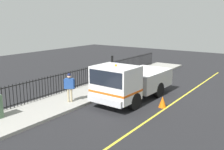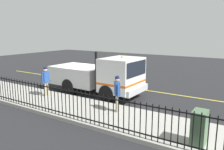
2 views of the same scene
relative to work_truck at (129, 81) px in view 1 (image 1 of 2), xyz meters
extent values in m
plane|color=#232326|center=(-0.23, -2.05, -1.28)|extent=(49.40, 49.40, 0.00)
cube|color=#A3A099|center=(3.00, -2.05, -1.19)|extent=(2.88, 22.46, 0.17)
cube|color=yellow|center=(-2.39, -2.05, -1.27)|extent=(0.12, 20.21, 0.01)
cube|color=white|center=(0.04, 1.39, 0.15)|extent=(2.43, 1.97, 1.89)
cube|color=black|center=(0.04, 1.39, 0.57)|extent=(2.24, 2.00, 0.83)
cube|color=silver|center=(-0.05, -1.82, -0.22)|extent=(2.48, 3.64, 1.14)
cube|color=silver|center=(0.07, 2.42, -0.65)|extent=(2.26, 0.26, 0.36)
cube|color=#DB5914|center=(0.04, 1.39, -0.27)|extent=(2.45, 1.99, 0.12)
cylinder|color=black|center=(-1.04, 1.14, -0.80)|extent=(0.33, 0.97, 0.96)
cylinder|color=black|center=(1.10, 1.08, -0.80)|extent=(0.33, 0.97, 0.96)
cylinder|color=black|center=(-1.12, -1.79, -0.80)|extent=(0.33, 0.97, 0.96)
cylinder|color=black|center=(1.02, -1.85, -0.80)|extent=(0.33, 0.97, 0.96)
sphere|color=orange|center=(0.04, 1.39, 1.15)|extent=(0.12, 0.12, 0.12)
cylinder|color=black|center=(1.05, 0.31, 0.34)|extent=(0.14, 0.14, 2.27)
cube|color=#264C99|center=(2.48, 2.57, 0.00)|extent=(0.51, 0.47, 0.60)
sphere|color=tan|center=(2.48, 2.57, 0.42)|extent=(0.22, 0.22, 0.22)
sphere|color=#14193F|center=(2.48, 2.57, 0.50)|extent=(0.21, 0.21, 0.21)
cylinder|color=tan|center=(2.55, 2.62, -0.70)|extent=(0.12, 0.12, 0.81)
cylinder|color=tan|center=(2.42, 2.52, -0.70)|extent=(0.12, 0.12, 0.81)
cylinder|color=#264C99|center=(2.69, 2.74, -0.03)|extent=(0.09, 0.09, 0.57)
cylinder|color=#264C99|center=(2.27, 2.40, -0.03)|extent=(0.09, 0.09, 0.57)
cube|color=#264C99|center=(2.45, -2.26, 0.01)|extent=(0.52, 0.30, 0.61)
sphere|color=beige|center=(2.45, -2.26, 0.42)|extent=(0.23, 0.23, 0.23)
sphere|color=#14193F|center=(2.45, -2.26, 0.50)|extent=(0.21, 0.21, 0.21)
cylinder|color=tan|center=(2.37, -2.27, -0.70)|extent=(0.12, 0.12, 0.81)
cylinder|color=tan|center=(2.54, -2.24, -0.70)|extent=(0.12, 0.12, 0.81)
cylinder|color=#264C99|center=(2.18, -2.30, -0.02)|extent=(0.09, 0.09, 0.58)
cylinder|color=#264C99|center=(2.72, -2.21, -0.02)|extent=(0.09, 0.09, 0.58)
cylinder|color=black|center=(4.29, -11.59, -0.45)|extent=(0.04, 0.04, 1.32)
cylinder|color=black|center=(4.29, -11.37, -0.45)|extent=(0.04, 0.04, 1.32)
cylinder|color=black|center=(4.29, -11.15, -0.45)|extent=(0.04, 0.04, 1.32)
cylinder|color=black|center=(4.29, -10.93, -0.45)|extent=(0.04, 0.04, 1.32)
cylinder|color=black|center=(4.29, -10.70, -0.45)|extent=(0.04, 0.04, 1.32)
cylinder|color=black|center=(4.29, -10.48, -0.45)|extent=(0.04, 0.04, 1.32)
cylinder|color=black|center=(4.29, -10.26, -0.45)|extent=(0.04, 0.04, 1.32)
cylinder|color=black|center=(4.29, -10.04, -0.45)|extent=(0.04, 0.04, 1.32)
cylinder|color=black|center=(4.29, -9.82, -0.45)|extent=(0.04, 0.04, 1.32)
cylinder|color=black|center=(4.29, -9.59, -0.45)|extent=(0.04, 0.04, 1.32)
cylinder|color=black|center=(4.29, -9.37, -0.45)|extent=(0.04, 0.04, 1.32)
cylinder|color=black|center=(4.29, -9.15, -0.45)|extent=(0.04, 0.04, 1.32)
cylinder|color=black|center=(4.29, -8.93, -0.45)|extent=(0.04, 0.04, 1.32)
cylinder|color=black|center=(4.29, -8.71, -0.45)|extent=(0.04, 0.04, 1.32)
cylinder|color=black|center=(4.29, -8.48, -0.45)|extent=(0.04, 0.04, 1.32)
cylinder|color=black|center=(4.29, -8.26, -0.45)|extent=(0.04, 0.04, 1.32)
cylinder|color=black|center=(4.29, -8.04, -0.45)|extent=(0.04, 0.04, 1.32)
cylinder|color=black|center=(4.29, -7.82, -0.45)|extent=(0.04, 0.04, 1.32)
cylinder|color=black|center=(4.29, -7.60, -0.45)|extent=(0.04, 0.04, 1.32)
cylinder|color=black|center=(4.29, -7.37, -0.45)|extent=(0.04, 0.04, 1.32)
cylinder|color=black|center=(4.29, -7.15, -0.45)|extent=(0.04, 0.04, 1.32)
cylinder|color=black|center=(4.29, -6.93, -0.45)|extent=(0.04, 0.04, 1.32)
cylinder|color=black|center=(4.29, -6.71, -0.45)|extent=(0.04, 0.04, 1.32)
cylinder|color=black|center=(4.29, -6.49, -0.45)|extent=(0.04, 0.04, 1.32)
cylinder|color=black|center=(4.29, -6.26, -0.45)|extent=(0.04, 0.04, 1.32)
cylinder|color=black|center=(4.29, -6.04, -0.45)|extent=(0.04, 0.04, 1.32)
cylinder|color=black|center=(4.29, -5.82, -0.45)|extent=(0.04, 0.04, 1.32)
cylinder|color=black|center=(4.29, -5.60, -0.45)|extent=(0.04, 0.04, 1.32)
cylinder|color=black|center=(4.29, -5.38, -0.45)|extent=(0.04, 0.04, 1.32)
cylinder|color=black|center=(4.29, -5.16, -0.45)|extent=(0.04, 0.04, 1.32)
cylinder|color=black|center=(4.29, -4.93, -0.45)|extent=(0.04, 0.04, 1.32)
cylinder|color=black|center=(4.29, -4.71, -0.45)|extent=(0.04, 0.04, 1.32)
cylinder|color=black|center=(4.29, -4.49, -0.45)|extent=(0.04, 0.04, 1.32)
cylinder|color=black|center=(4.29, -4.27, -0.45)|extent=(0.04, 0.04, 1.32)
cylinder|color=black|center=(4.29, -4.05, -0.45)|extent=(0.04, 0.04, 1.32)
cylinder|color=black|center=(4.29, -3.82, -0.45)|extent=(0.04, 0.04, 1.32)
cylinder|color=black|center=(4.29, -3.60, -0.45)|extent=(0.04, 0.04, 1.32)
cylinder|color=black|center=(4.29, -3.38, -0.45)|extent=(0.04, 0.04, 1.32)
cylinder|color=black|center=(4.29, -3.16, -0.45)|extent=(0.04, 0.04, 1.32)
cylinder|color=black|center=(4.29, -2.94, -0.45)|extent=(0.04, 0.04, 1.32)
cylinder|color=black|center=(4.29, -2.71, -0.45)|extent=(0.04, 0.04, 1.32)
cylinder|color=black|center=(4.29, -2.49, -0.45)|extent=(0.04, 0.04, 1.32)
cylinder|color=black|center=(4.29, -2.27, -0.45)|extent=(0.04, 0.04, 1.32)
cylinder|color=black|center=(4.29, -2.05, -0.45)|extent=(0.04, 0.04, 1.32)
cylinder|color=black|center=(4.29, -1.83, -0.45)|extent=(0.04, 0.04, 1.32)
cylinder|color=black|center=(4.29, -1.60, -0.45)|extent=(0.04, 0.04, 1.32)
cylinder|color=black|center=(4.29, -1.38, -0.45)|extent=(0.04, 0.04, 1.32)
cylinder|color=black|center=(4.29, -1.16, -0.45)|extent=(0.04, 0.04, 1.32)
cylinder|color=black|center=(4.29, -0.94, -0.45)|extent=(0.04, 0.04, 1.32)
cylinder|color=black|center=(4.29, -0.72, -0.45)|extent=(0.04, 0.04, 1.32)
cylinder|color=black|center=(4.29, -0.49, -0.45)|extent=(0.04, 0.04, 1.32)
cylinder|color=black|center=(4.29, -0.27, -0.45)|extent=(0.04, 0.04, 1.32)
cylinder|color=black|center=(4.29, -0.05, -0.45)|extent=(0.04, 0.04, 1.32)
cylinder|color=black|center=(4.29, 0.17, -0.45)|extent=(0.04, 0.04, 1.32)
cylinder|color=black|center=(4.29, 0.39, -0.45)|extent=(0.04, 0.04, 1.32)
cylinder|color=black|center=(4.29, 0.62, -0.45)|extent=(0.04, 0.04, 1.32)
cylinder|color=black|center=(4.29, 0.84, -0.45)|extent=(0.04, 0.04, 1.32)
cylinder|color=black|center=(4.29, 1.06, -0.45)|extent=(0.04, 0.04, 1.32)
cylinder|color=black|center=(4.29, 1.28, -0.45)|extent=(0.04, 0.04, 1.32)
cylinder|color=black|center=(4.29, 1.50, -0.45)|extent=(0.04, 0.04, 1.32)
cylinder|color=black|center=(4.29, 1.72, -0.45)|extent=(0.04, 0.04, 1.32)
cylinder|color=black|center=(4.29, 1.95, -0.45)|extent=(0.04, 0.04, 1.32)
cylinder|color=black|center=(4.29, 2.17, -0.45)|extent=(0.04, 0.04, 1.32)
cylinder|color=black|center=(4.29, 2.39, -0.45)|extent=(0.04, 0.04, 1.32)
cylinder|color=black|center=(4.29, 2.61, -0.45)|extent=(0.04, 0.04, 1.32)
cylinder|color=black|center=(4.29, 2.83, -0.45)|extent=(0.04, 0.04, 1.32)
cylinder|color=black|center=(4.29, 3.06, -0.45)|extent=(0.04, 0.04, 1.32)
cylinder|color=black|center=(4.29, 3.28, -0.45)|extent=(0.04, 0.04, 1.32)
cylinder|color=black|center=(4.29, 3.50, -0.45)|extent=(0.04, 0.04, 1.32)
cylinder|color=black|center=(4.29, 3.72, -0.45)|extent=(0.04, 0.04, 1.32)
cylinder|color=black|center=(4.29, 3.94, -0.45)|extent=(0.04, 0.04, 1.32)
cylinder|color=black|center=(4.29, 4.17, -0.45)|extent=(0.04, 0.04, 1.32)
cylinder|color=black|center=(4.29, 4.39, -0.45)|extent=(0.04, 0.04, 1.32)
cylinder|color=black|center=(4.29, 4.61, -0.45)|extent=(0.04, 0.04, 1.32)
cylinder|color=black|center=(4.29, 4.83, -0.45)|extent=(0.04, 0.04, 1.32)
cylinder|color=black|center=(4.29, 5.05, -0.45)|extent=(0.04, 0.04, 1.32)
cylinder|color=black|center=(4.29, 5.28, -0.45)|extent=(0.04, 0.04, 1.32)
cylinder|color=black|center=(4.29, 5.50, -0.45)|extent=(0.04, 0.04, 1.32)
cylinder|color=black|center=(4.29, 5.72, -0.45)|extent=(0.04, 0.04, 1.32)
cube|color=black|center=(4.29, -2.05, 0.11)|extent=(0.04, 19.09, 0.04)
cube|color=black|center=(4.29, -2.05, -0.95)|extent=(0.04, 19.09, 0.04)
cone|color=orange|center=(-2.15, -0.12, -0.96)|extent=(0.45, 0.45, 0.64)
camera|label=1|loc=(-7.81, 12.89, 3.64)|focal=41.14mm
camera|label=2|loc=(11.05, 7.75, 2.58)|focal=36.01mm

